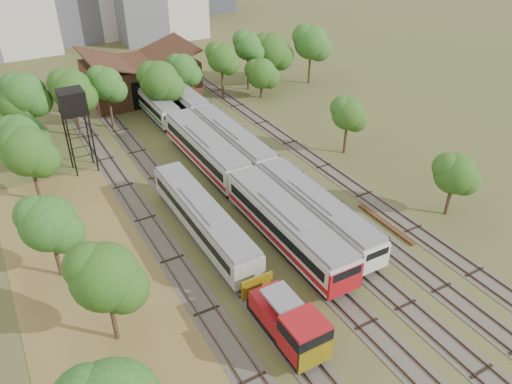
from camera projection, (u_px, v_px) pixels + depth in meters
ground at (416, 343)px, 36.40m from camera, size 240.00×240.00×0.00m
dry_grass_patch at (143, 365)px, 34.71m from camera, size 14.00×60.00×0.04m
tracks at (245, 189)px, 54.55m from camera, size 24.60×80.00×0.19m
railcar_red_set at (242, 183)px, 51.53m from camera, size 3.27×34.58×4.05m
railcar_green_set at (232, 141)px, 60.56m from camera, size 2.89×52.08×3.58m
railcar_rear at (152, 102)px, 71.84m from camera, size 2.73×16.08×3.36m
shunter_locomotive at (291, 325)px, 35.51m from camera, size 2.81×8.10×3.67m
old_grey_coach at (203, 219)px, 46.41m from camera, size 2.90×18.00×3.59m
water_tower at (72, 104)px, 54.16m from camera, size 2.80×2.80×9.70m
rail_pile_far at (385, 224)px, 48.91m from camera, size 0.48×7.62×0.25m
maintenance_shed at (141, 78)px, 77.24m from camera, size 16.45×11.55×7.58m
tree_band_left at (58, 227)px, 39.51m from camera, size 7.56×63.02×8.33m
tree_band_far at (191, 67)px, 71.93m from camera, size 48.73×9.91×9.53m
tree_band_right at (326, 106)px, 63.37m from camera, size 4.78×41.55×7.15m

